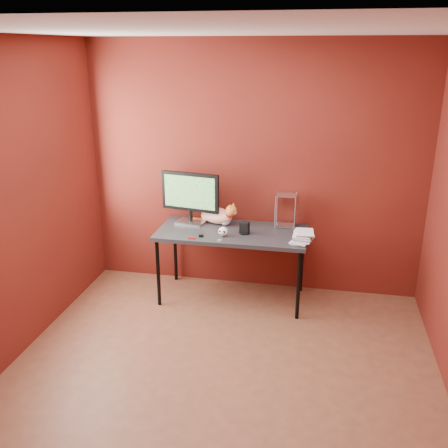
% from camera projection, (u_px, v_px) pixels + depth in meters
% --- Properties ---
extents(room, '(3.52, 3.52, 2.61)m').
position_uv_depth(room, '(219.00, 206.00, 3.50)').
color(room, brown).
rests_on(room, ground).
extents(desk, '(1.50, 0.70, 0.75)m').
position_uv_depth(desk, '(232.00, 236.00, 5.04)').
color(desk, black).
rests_on(desk, ground).
extents(monitor, '(0.62, 0.25, 0.54)m').
position_uv_depth(monitor, '(190.00, 195.00, 5.15)').
color(monitor, '#B4B3B8').
rests_on(monitor, desk).
extents(cat, '(0.53, 0.32, 0.25)m').
position_uv_depth(cat, '(217.00, 215.00, 5.21)').
color(cat, orange).
rests_on(cat, desk).
extents(skull_mug, '(0.09, 0.09, 0.09)m').
position_uv_depth(skull_mug, '(223.00, 231.00, 4.87)').
color(skull_mug, white).
rests_on(skull_mug, desk).
extents(speaker, '(0.11, 0.11, 0.12)m').
position_uv_depth(speaker, '(245.00, 228.00, 4.93)').
color(speaker, black).
rests_on(speaker, desk).
extents(book_stack, '(0.23, 0.27, 1.12)m').
position_uv_depth(book_stack, '(297.00, 184.00, 4.59)').
color(book_stack, beige).
rests_on(book_stack, desk).
extents(wire_rack, '(0.21, 0.17, 0.34)m').
position_uv_depth(wire_rack, '(286.00, 210.00, 5.10)').
color(wire_rack, '#B4B3B8').
rests_on(wire_rack, desk).
extents(pocket_knife, '(0.07, 0.03, 0.01)m').
position_uv_depth(pocket_knife, '(192.00, 238.00, 4.82)').
color(pocket_knife, '#9F0C11').
rests_on(pocket_knife, desk).
extents(black_gadget, '(0.05, 0.04, 0.02)m').
position_uv_depth(black_gadget, '(201.00, 236.00, 4.86)').
color(black_gadget, black).
rests_on(black_gadget, desk).
extents(washer, '(0.05, 0.05, 0.00)m').
position_uv_depth(washer, '(220.00, 240.00, 4.78)').
color(washer, '#B4B3B8').
rests_on(washer, desk).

